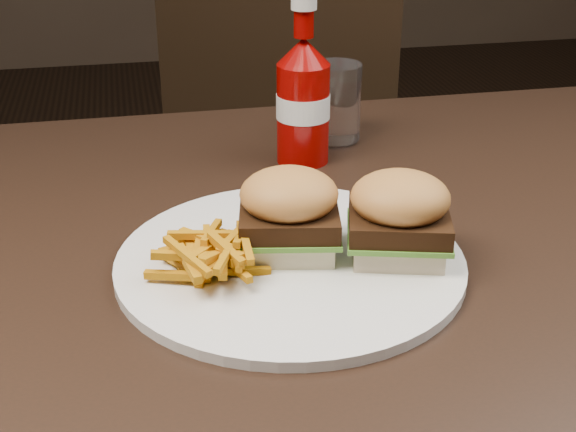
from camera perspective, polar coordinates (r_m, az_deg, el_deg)
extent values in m
cube|color=black|center=(0.87, 0.49, -1.88)|extent=(1.20, 0.80, 0.04)
cube|color=black|center=(1.75, -0.03, 2.29)|extent=(0.55, 0.55, 0.04)
cylinder|color=white|center=(0.78, 0.15, -3.29)|extent=(0.34, 0.34, 0.01)
cube|color=beige|center=(0.78, 0.07, -1.75)|extent=(0.10, 0.09, 0.02)
cube|color=beige|center=(0.79, 7.77, -2.01)|extent=(0.10, 0.10, 0.02)
cylinder|color=#7F0403|center=(1.01, 1.07, 7.13)|extent=(0.07, 0.07, 0.13)
cylinder|color=white|center=(1.08, 3.45, 8.11)|extent=(0.08, 0.08, 0.10)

